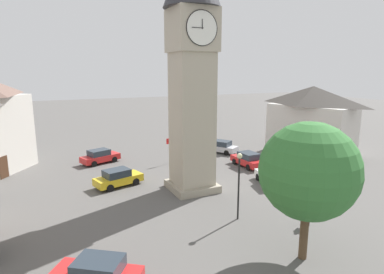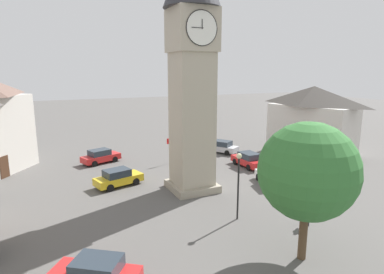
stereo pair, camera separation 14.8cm
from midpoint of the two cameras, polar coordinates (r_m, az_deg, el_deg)
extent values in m
plane|color=#565451|center=(27.80, -0.15, -9.24)|extent=(200.00, 200.00, 0.00)
cube|color=gray|center=(27.70, -0.16, -8.66)|extent=(3.72, 3.72, 0.60)
cube|color=#ADA38E|center=(26.29, -0.16, 3.01)|extent=(2.98, 2.98, 10.73)
cube|color=#ADA38E|center=(26.19, -0.17, 18.35)|extent=(3.33, 3.33, 3.27)
cylinder|color=white|center=(24.68, 1.61, 18.77)|extent=(2.50, 0.04, 2.50)
torus|color=black|center=(24.67, 1.62, 18.77)|extent=(2.56, 0.06, 2.56)
cube|color=black|center=(24.68, 1.66, 19.41)|extent=(0.05, 0.02, 0.70)
cube|color=black|center=(24.48, 0.83, 18.83)|extent=(0.95, 0.02, 0.04)
cylinder|color=white|center=(27.73, -1.75, 17.96)|extent=(2.50, 0.04, 2.50)
torus|color=black|center=(27.73, -1.76, 17.96)|extent=(2.56, 0.06, 2.56)
cube|color=gold|center=(29.10, -13.03, -7.36)|extent=(4.40, 2.70, 0.64)
cube|color=#28333D|center=(28.84, -13.35, -6.25)|extent=(2.43, 2.05, 0.64)
cylinder|color=black|center=(30.39, -11.64, -7.02)|extent=(0.68, 0.38, 0.64)
cylinder|color=black|center=(29.07, -10.10, -7.82)|extent=(0.68, 0.38, 0.64)
cylinder|color=black|center=(29.37, -15.88, -7.88)|extent=(0.68, 0.38, 0.64)
cylinder|color=black|center=(28.00, -14.49, -8.78)|extent=(0.68, 0.38, 0.64)
cube|color=black|center=(30.08, -9.58, -7.03)|extent=(0.54, 1.64, 0.16)
cube|color=red|center=(34.57, 9.72, -4.21)|extent=(1.80, 4.14, 0.64)
cube|color=#28333D|center=(34.29, 9.90, -3.27)|extent=(1.61, 2.14, 0.64)
cylinder|color=black|center=(35.15, 7.45, -4.33)|extent=(0.24, 0.65, 0.64)
cylinder|color=black|center=(36.05, 9.56, -4.00)|extent=(0.24, 0.65, 0.64)
cylinder|color=black|center=(33.24, 9.85, -5.34)|extent=(0.24, 0.65, 0.64)
cylinder|color=black|center=(34.19, 12.01, -4.95)|extent=(0.24, 0.65, 0.64)
cube|color=black|center=(36.20, 7.80, -3.79)|extent=(1.67, 0.16, 0.16)
cube|color=silver|center=(39.95, 4.97, -1.95)|extent=(3.64, 4.37, 0.64)
cube|color=#28333D|center=(39.75, 5.18, -1.11)|extent=(2.44, 2.61, 0.64)
cylinder|color=black|center=(39.89, 2.87, -2.35)|extent=(0.53, 0.66, 0.64)
cylinder|color=black|center=(41.25, 3.95, -1.89)|extent=(0.53, 0.66, 0.64)
cylinder|color=black|center=(38.79, 6.05, -2.80)|extent=(0.53, 0.66, 0.64)
cylinder|color=black|center=(40.19, 7.05, -2.31)|extent=(0.53, 0.66, 0.64)
cube|color=black|center=(40.93, 2.45, -1.91)|extent=(1.47, 1.00, 0.16)
cube|color=#28333D|center=(16.25, -16.52, -21.09)|extent=(2.62, 2.49, 0.64)
cylinder|color=black|center=(17.89, -19.39, -21.35)|extent=(0.65, 0.55, 0.64)
cube|color=white|center=(29.57, 13.86, -7.09)|extent=(2.69, 4.40, 0.64)
cube|color=#28333D|center=(29.25, 14.04, -6.03)|extent=(2.04, 2.43, 0.64)
cylinder|color=black|center=(30.41, 11.49, -7.00)|extent=(0.38, 0.67, 0.64)
cylinder|color=black|center=(31.03, 14.25, -6.75)|extent=(0.38, 0.67, 0.64)
cylinder|color=black|center=(28.28, 13.38, -8.51)|extent=(0.38, 0.67, 0.64)
cylinder|color=black|center=(28.95, 16.31, -8.19)|extent=(0.38, 0.67, 0.64)
cube|color=black|center=(31.39, 12.31, -6.35)|extent=(1.64, 0.54, 0.16)
cube|color=red|center=(36.71, -16.05, -3.57)|extent=(4.43, 2.98, 0.64)
cube|color=#28333D|center=(36.49, -16.30, -2.67)|extent=(2.50, 2.18, 0.64)
cylinder|color=black|center=(38.03, -15.00, -3.42)|extent=(0.68, 0.42, 0.64)
cylinder|color=black|center=(36.70, -13.73, -3.89)|extent=(0.68, 0.42, 0.64)
cylinder|color=black|center=(36.92, -18.30, -4.06)|extent=(0.68, 0.42, 0.64)
cylinder|color=black|center=(35.54, -17.12, -4.58)|extent=(0.68, 0.42, 0.64)
cube|color=black|center=(37.74, -13.36, -3.37)|extent=(0.67, 1.61, 0.16)
cylinder|color=black|center=(22.88, 19.38, -13.54)|extent=(0.13, 0.13, 0.82)
cylinder|color=black|center=(22.83, 19.83, -13.62)|extent=(0.13, 0.13, 0.82)
cube|color=#3F9959|center=(22.57, 19.73, -11.95)|extent=(0.36, 0.42, 0.60)
cylinder|color=#3F9959|center=(22.65, 19.14, -11.96)|extent=(0.09, 0.09, 0.60)
cylinder|color=#3F9959|center=(22.53, 20.30, -12.17)|extent=(0.09, 0.09, 0.60)
sphere|color=#9E7051|center=(22.40, 19.81, -10.89)|extent=(0.22, 0.22, 0.22)
sphere|color=black|center=(22.39, 19.80, -10.85)|extent=(0.20, 0.20, 0.20)
cylinder|color=brown|center=(18.68, 19.04, -15.52)|extent=(0.44, 0.44, 3.10)
sphere|color=#337033|center=(17.46, 19.76, -5.69)|extent=(5.09, 5.09, 5.09)
cube|color=beige|center=(41.82, 20.19, 1.31)|extent=(7.38, 10.54, 5.93)
pyramid|color=#47423D|center=(41.34, 20.58, 6.89)|extent=(7.75, 11.07, 2.25)
cube|color=#422819|center=(40.03, 18.25, -1.80)|extent=(0.37, 1.08, 2.10)
cube|color=#422819|center=(35.10, -30.53, -4.66)|extent=(0.70, 0.95, 2.10)
cylinder|color=black|center=(21.98, 8.06, -9.17)|extent=(0.12, 0.12, 4.25)
sphere|color=beige|center=(21.28, 8.23, -3.34)|extent=(0.36, 0.36, 0.36)
cylinder|color=gray|center=(35.08, -4.18, -2.98)|extent=(0.07, 0.07, 2.20)
cube|color=red|center=(34.76, -4.22, -0.74)|extent=(0.60, 0.04, 0.60)
camera|label=1|loc=(0.07, -90.16, -0.03)|focal=30.07mm
camera|label=2|loc=(0.07, 89.84, 0.03)|focal=30.07mm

